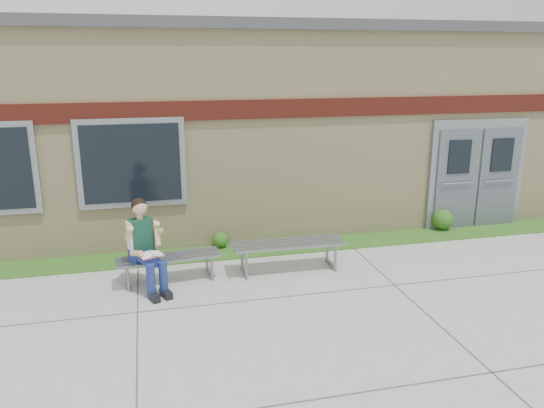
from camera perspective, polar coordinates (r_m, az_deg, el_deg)
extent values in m
plane|color=#9E9E99|center=(8.00, 8.12, -10.78)|extent=(80.00, 80.00, 0.00)
cube|color=#175516|center=(10.25, 2.82, -4.52)|extent=(16.00, 0.80, 0.02)
cube|color=beige|center=(13.02, -1.30, 8.82)|extent=(16.00, 6.00, 4.00)
cube|color=#3F3F42|center=(12.94, -1.36, 18.10)|extent=(16.20, 6.20, 0.20)
cube|color=maroon|center=(10.03, 2.42, 10.25)|extent=(16.00, 0.06, 0.35)
cube|color=gray|center=(9.77, -14.86, 4.26)|extent=(1.90, 0.08, 1.60)
cube|color=black|center=(9.73, -14.86, 4.22)|extent=(1.70, 0.04, 1.40)
cube|color=gray|center=(11.96, 21.14, 3.04)|extent=(2.20, 0.08, 2.30)
cube|color=#4F575F|center=(11.67, 19.20, 2.43)|extent=(0.92, 0.06, 2.10)
cube|color=#4F575F|center=(12.23, 23.16, 2.61)|extent=(0.92, 0.06, 2.10)
cube|color=gray|center=(8.73, -11.05, -5.64)|extent=(1.69, 0.62, 0.03)
cube|color=gray|center=(8.82, -15.30, -7.27)|extent=(0.09, 0.46, 0.38)
cube|color=gray|center=(8.85, -6.67, -6.70)|extent=(0.09, 0.46, 0.38)
cube|color=gray|center=(8.99, 1.79, -4.27)|extent=(1.92, 0.56, 0.04)
cube|color=gray|center=(8.92, -3.00, -6.23)|extent=(0.05, 0.53, 0.44)
cube|color=gray|center=(9.30, 6.36, -5.39)|extent=(0.05, 0.53, 0.44)
cube|color=navy|center=(8.65, -13.81, -5.28)|extent=(0.44, 0.37, 0.18)
cube|color=#0E331C|center=(8.51, -13.90, -3.18)|extent=(0.41, 0.33, 0.51)
sphere|color=tan|center=(8.38, -14.07, -0.35)|extent=(0.30, 0.30, 0.23)
sphere|color=black|center=(8.39, -14.13, -0.18)|extent=(0.31, 0.31, 0.24)
cylinder|color=navy|center=(8.36, -13.78, -5.86)|extent=(0.31, 0.49, 0.16)
cylinder|color=navy|center=(8.42, -12.51, -5.61)|extent=(0.31, 0.49, 0.16)
cylinder|color=navy|center=(8.23, -12.88, -8.13)|extent=(0.13, 0.13, 0.55)
cylinder|color=navy|center=(8.30, -11.60, -7.86)|extent=(0.13, 0.13, 0.55)
cube|color=black|center=(8.26, -12.60, -9.71)|extent=(0.20, 0.31, 0.11)
cube|color=black|center=(8.32, -11.31, -9.43)|extent=(0.20, 0.31, 0.11)
cylinder|color=tan|center=(8.37, -15.12, -3.11)|extent=(0.18, 0.26, 0.29)
cylinder|color=tan|center=(8.50, -12.46, -2.65)|extent=(0.18, 0.26, 0.29)
cube|color=white|center=(8.23, -12.87, -5.31)|extent=(0.40, 0.34, 0.02)
cube|color=#C64A73|center=(8.24, -12.86, -5.40)|extent=(0.41, 0.35, 0.01)
sphere|color=#80BA31|center=(8.37, -11.87, -2.82)|extent=(0.09, 0.09, 0.09)
sphere|color=#175516|center=(10.14, -5.57, -3.86)|extent=(0.29, 0.29, 0.29)
sphere|color=#175516|center=(11.68, 17.87, -1.58)|extent=(0.43, 0.43, 0.43)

